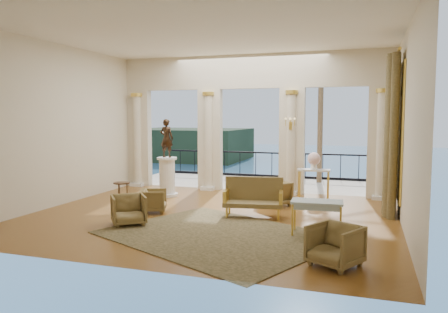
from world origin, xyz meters
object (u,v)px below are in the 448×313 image
(statue, at_px, (167,138))
(console_table, at_px, (314,174))
(armchair_b, at_px, (335,243))
(armchair_c, at_px, (275,192))
(armchair_a, at_px, (129,208))
(side_table, at_px, (122,186))
(settee, at_px, (254,197))
(pedestal, at_px, (167,177))
(armchair_d, at_px, (153,200))
(game_table, at_px, (317,204))

(statue, xyz_separation_m, console_table, (4.42, 0.88, -1.06))
(statue, relative_size, console_table, 1.20)
(armchair_b, height_order, armchair_c, armchair_b)
(armchair_a, height_order, side_table, armchair_a)
(armchair_c, relative_size, side_table, 1.05)
(armchair_b, height_order, settee, settee)
(armchair_c, height_order, console_table, console_table)
(pedestal, bearing_deg, armchair_d, -73.39)
(armchair_b, height_order, console_table, console_table)
(armchair_c, distance_m, console_table, 1.60)
(armchair_d, relative_size, side_table, 0.92)
(armchair_c, height_order, side_table, armchair_c)
(armchair_a, height_order, settee, settee)
(statue, bearing_deg, side_table, 85.68)
(side_table, bearing_deg, game_table, -10.95)
(statue, bearing_deg, settee, 156.00)
(armchair_d, bearing_deg, game_table, -122.60)
(side_table, bearing_deg, settee, 4.00)
(armchair_b, bearing_deg, game_table, 133.66)
(statue, bearing_deg, pedestal, -174.69)
(armchair_c, distance_m, armchair_d, 3.38)
(armchair_d, bearing_deg, side_table, 62.57)
(armchair_a, bearing_deg, armchair_c, 11.49)
(statue, distance_m, side_table, 2.43)
(armchair_d, bearing_deg, console_table, -71.35)
(armchair_c, bearing_deg, statue, -54.72)
(settee, distance_m, game_table, 2.14)
(statue, bearing_deg, game_table, 153.23)
(pedestal, bearing_deg, statue, 180.00)
(side_table, bearing_deg, armchair_c, 23.99)
(statue, distance_m, console_table, 4.63)
(game_table, height_order, pedestal, pedestal)
(statue, relative_size, side_table, 1.66)
(pedestal, xyz_separation_m, side_table, (-0.35, -2.08, 0.03))
(game_table, xyz_separation_m, console_table, (-0.54, 4.00, 0.10))
(armchair_b, xyz_separation_m, settee, (-2.20, 3.14, 0.09))
(armchair_c, bearing_deg, console_table, -175.15)
(settee, bearing_deg, pedestal, 141.01)
(settee, bearing_deg, game_table, -46.65)
(armchair_c, bearing_deg, side_table, -24.73)
(settee, bearing_deg, armchair_c, 70.97)
(settee, distance_m, console_table, 2.97)
(armchair_d, bearing_deg, pedestal, -4.07)
(settee, relative_size, pedestal, 1.27)
(settee, relative_size, game_table, 1.41)
(settee, distance_m, pedestal, 3.74)
(armchair_c, relative_size, armchair_d, 1.14)
(console_table, bearing_deg, armchair_b, -84.60)
(armchair_a, height_order, game_table, armchair_a)
(armchair_b, relative_size, game_table, 0.70)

